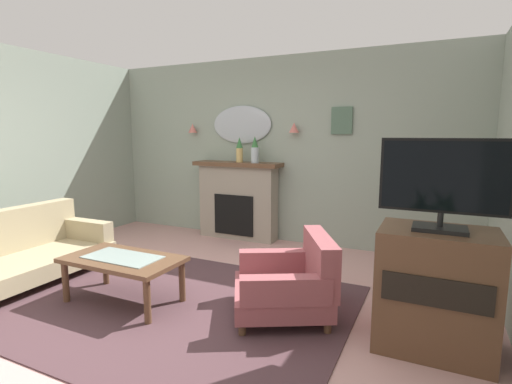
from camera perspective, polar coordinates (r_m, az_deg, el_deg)
name	(u,v)px	position (r m, az deg, el deg)	size (l,w,h in m)	color
floor	(158,320)	(3.67, -14.34, -17.94)	(6.47, 6.39, 0.10)	#C6938E
wall_back	(277,150)	(5.67, 3.18, 6.21)	(6.47, 0.10, 2.67)	#93A393
patterned_rug	(172,305)	(3.79, -12.37, -16.07)	(3.20, 2.40, 0.01)	#4C3338
fireplace	(238,201)	(5.78, -2.73, -1.35)	(1.36, 0.36, 1.16)	gray
mantel_vase_centre	(239,150)	(5.65, -2.47, 6.32)	(0.10, 0.10, 0.37)	tan
mantel_vase_left	(255,150)	(5.54, -0.17, 6.25)	(0.11, 0.11, 0.38)	silver
wall_mirror	(242,125)	(5.82, -2.15, 9.99)	(0.96, 0.06, 0.56)	#B2BCC6
wall_sconce_left	(193,128)	(6.22, -9.42, 9.34)	(0.14, 0.14, 0.14)	#D17066
wall_sconce_right	(294,128)	(5.43, 5.70, 9.52)	(0.14, 0.14, 0.14)	#D17066
framed_picture	(342,121)	(5.31, 12.66, 10.34)	(0.28, 0.03, 0.36)	#4C6B56
coffee_table	(123,263)	(3.83, -19.22, -9.98)	(1.10, 0.60, 0.45)	brown
floral_couch	(20,252)	(4.87, -31.76, -7.63)	(0.89, 1.73, 0.76)	tan
armchair_near_fireplace	(292,281)	(3.44, 5.33, -13.11)	(1.10, 1.09, 0.71)	#934C51
tv_cabinet	(435,290)	(3.17, 25.11, -13.06)	(0.80, 0.57, 0.90)	brown
tv_flatscreen	(443,182)	(2.96, 26.10, 1.32)	(0.84, 0.24, 0.65)	black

